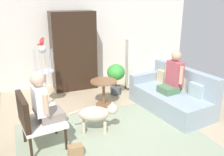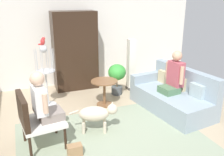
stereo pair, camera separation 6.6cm
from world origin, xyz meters
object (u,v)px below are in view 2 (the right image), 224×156
person_on_armchair (43,101)px  column_lamp (131,65)px  potted_plant (117,75)px  armchair (34,118)px  parrot (43,41)px  person_on_couch (174,76)px  dog (97,114)px  bird_cage_stand (46,75)px  armoire_cabinet (75,51)px  couch (173,96)px  round_end_table (104,89)px  handbag (75,150)px

person_on_armchair → column_lamp: bearing=37.1°
potted_plant → armchair: bearing=-141.9°
parrot → person_on_couch: bearing=-25.6°
dog → parrot: size_ratio=4.90×
bird_cage_stand → armoire_cabinet: 1.30m
couch → person_on_couch: person_on_couch is taller
round_end_table → armchair: bearing=-144.3°
parrot → person_on_armchair: bearing=-98.3°
armchair → round_end_table: 1.95m
armchair → dog: 1.09m
round_end_table → handbag: round_end_table is taller
bird_cage_stand → armoire_cabinet: armoire_cabinet is taller
handbag → couch: bearing=20.1°
person_on_couch → person_on_armchair: 2.72m
person_on_armchair → parrot: (0.23, 1.55, 0.67)m
couch → person_on_couch: (-0.04, -0.04, 0.47)m
parrot → armchair: bearing=-103.9°
couch → dog: couch is taller
handbag → round_end_table: bearing=56.4°
column_lamp → handbag: column_lamp is taller
bird_cage_stand → handbag: 2.11m
dog → handbag: size_ratio=3.68×
couch → handbag: 2.53m
armchair → bird_cage_stand: (0.39, 1.57, 0.18)m
armchair → armoire_cabinet: armoire_cabinet is taller
person_on_couch → person_on_armchair: size_ratio=1.07×
armoire_cabinet → round_end_table: bearing=-76.6°
armoire_cabinet → handbag: (-0.73, -2.94, -0.91)m
column_lamp → armoire_cabinet: 1.50m
person_on_armchair → handbag: (0.37, -0.46, -0.70)m
couch → handbag: couch is taller
armchair → parrot: parrot is taller
round_end_table → couch: bearing=-28.4°
dog → bird_cage_stand: (-0.68, 1.45, 0.37)m
armoire_cabinet → handbag: armoire_cabinet is taller
potted_plant → couch: bearing=-56.4°
armchair → armoire_cabinet: 2.83m
parrot → potted_plant: size_ratio=0.22×
person_on_armchair → dog: (0.91, 0.10, -0.44)m
dog → person_on_armchair: bearing=-173.7°
column_lamp → armchair: bearing=-144.4°
bird_cage_stand → handbag: bearing=-86.0°
person_on_couch → armoire_cabinet: armoire_cabinet is taller
round_end_table → bird_cage_stand: (-1.19, 0.43, 0.34)m
round_end_table → bird_cage_stand: bird_cage_stand is taller
bird_cage_stand → armoire_cabinet: (0.87, 0.92, 0.28)m
potted_plant → armoire_cabinet: (-0.83, 0.86, 0.50)m
parrot → armoire_cabinet: 1.35m
armchair → bird_cage_stand: bird_cage_stand is taller
armchair → dog: (1.07, 0.12, -0.19)m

